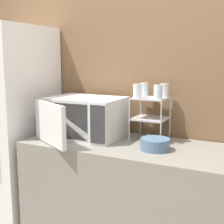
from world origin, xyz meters
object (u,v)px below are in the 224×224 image
dish_rack (150,109)px  glass_front_left (137,91)px  microwave (84,117)px  glass_back_left (144,89)px  bowl (155,144)px  glass_back_right (164,90)px  glass_front_right (158,92)px  refrigerator (9,133)px

dish_rack → glass_front_left: (-0.08, -0.07, 0.14)m
microwave → dish_rack: bearing=17.3°
glass_back_left → bowl: 0.49m
bowl → microwave: bearing=171.2°
glass_front_left → bowl: (0.20, -0.17, -0.32)m
glass_front_left → glass_back_left: size_ratio=1.00×
glass_back_right → glass_front_right: (-0.00, -0.14, 0.00)m
microwave → glass_front_right: glass_front_right is taller
glass_back_right → refrigerator: (-1.28, -0.26, -0.40)m
microwave → glass_back_left: 0.50m
refrigerator → glass_front_right: bearing=5.6°
dish_rack → refrigerator: refrigerator is taller
glass_front_right → bowl: (0.04, -0.17, -0.32)m
glass_front_right → refrigerator: refrigerator is taller
dish_rack → glass_front_right: size_ratio=3.16×
bowl → glass_back_left: bearing=122.7°
dish_rack → bowl: size_ratio=1.64×
glass_back_left → refrigerator: bearing=-166.6°
bowl → refrigerator: bearing=178.1°
glass_back_right → glass_front_right: same height
glass_front_left → refrigerator: 1.20m
glass_front_right → refrigerator: (-1.27, -0.12, -0.40)m
glass_back_left → glass_front_right: bearing=-42.4°
microwave → dish_rack: size_ratio=2.04×
glass_front_left → glass_back_left: 0.14m
microwave → glass_back_right: bearing=21.2°
dish_rack → glass_back_left: size_ratio=3.16×
bowl → glass_back_right: bearing=97.9°
microwave → glass_front_left: glass_front_left is taller
refrigerator → bowl: bearing=-1.9°
glass_back_left → bowl: bearing=-57.3°
dish_rack → glass_back_right: (0.08, 0.07, 0.14)m
glass_back_right → bowl: glass_back_right is taller
microwave → bowl: 0.62m
microwave → bowl: bearing=-8.8°
dish_rack → glass_front_right: (0.08, -0.07, 0.14)m
dish_rack → refrigerator: 1.24m
microwave → glass_front_right: size_ratio=6.43×
dish_rack → glass_back_left: glass_back_left is taller
glass_front_left → glass_back_right: same height
microwave → glass_front_right: bearing=7.8°
microwave → glass_front_left: bearing=11.5°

